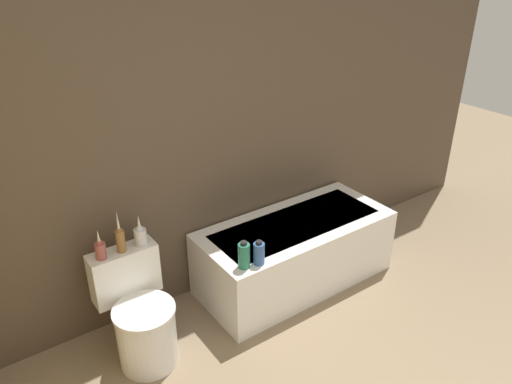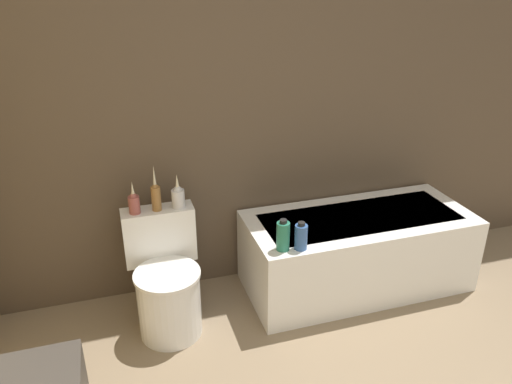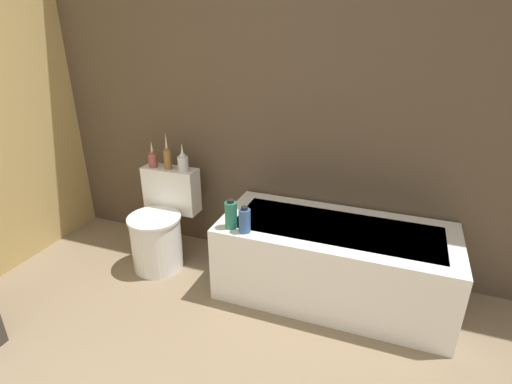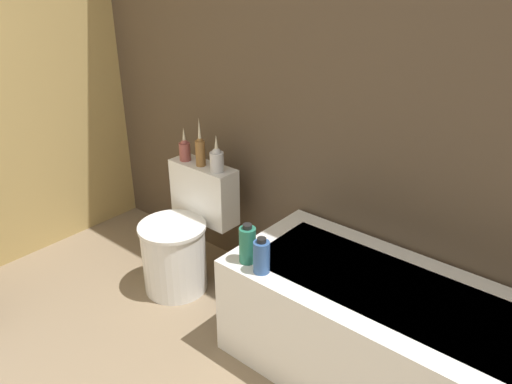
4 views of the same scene
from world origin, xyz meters
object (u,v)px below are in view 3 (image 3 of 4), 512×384
vase_silver (167,157)px  shampoo_bottle_tall (231,215)px  toilet (161,227)px  vase_gold (153,158)px  vase_bronze (183,162)px  shampoo_bottle_short (245,220)px  bathtub (333,261)px

vase_silver → shampoo_bottle_tall: 0.77m
toilet → vase_gold: (-0.13, 0.17, 0.47)m
vase_bronze → toilet: bearing=-126.4°
vase_gold → shampoo_bottle_short: bearing=-23.0°
vase_gold → vase_silver: (0.13, 0.00, 0.02)m
vase_silver → vase_bronze: 0.13m
shampoo_bottle_tall → vase_bronze: bearing=146.2°
vase_gold → vase_bronze: size_ratio=0.95×
toilet → vase_bronze: (0.13, 0.17, 0.47)m
bathtub → shampoo_bottle_tall: (-0.62, -0.23, 0.34)m
shampoo_bottle_tall → bathtub: bearing=20.5°
shampoo_bottle_short → shampoo_bottle_tall: bearing=167.1°
bathtub → shampoo_bottle_tall: shampoo_bottle_tall is taller
vase_silver → vase_bronze: (0.13, 0.00, -0.02)m
bathtub → shampoo_bottle_short: (-0.52, -0.26, 0.33)m
shampoo_bottle_short → toilet: bearing=164.8°
vase_bronze → bathtub: bearing=-6.1°
shampoo_bottle_tall → shampoo_bottle_short: size_ratio=1.12×
vase_silver → toilet: bearing=-90.0°
bathtub → vase_silver: bearing=174.6°
bathtub → shampoo_bottle_short: size_ratio=8.70×
bathtub → shampoo_bottle_tall: 0.75m
vase_silver → shampoo_bottle_tall: size_ratio=1.46×
toilet → shampoo_bottle_tall: size_ratio=3.66×
toilet → vase_bronze: vase_bronze is taller
toilet → shampoo_bottle_short: bearing=-15.2°
vase_gold → vase_silver: vase_silver is taller
vase_bronze → shampoo_bottle_short: (0.63, -0.38, -0.18)m
vase_gold → vase_bronze: vase_bronze is taller
toilet → shampoo_bottle_tall: shampoo_bottle_tall is taller
bathtub → vase_gold: size_ratio=7.46×
vase_gold → shampoo_bottle_tall: (0.79, -0.35, -0.16)m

